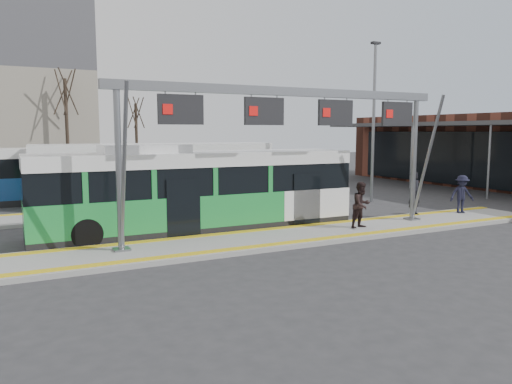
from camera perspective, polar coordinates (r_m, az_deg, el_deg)
ground at (r=18.28m, az=5.54°, el=-5.12°), size 120.00×120.00×0.00m
platform_main at (r=18.27m, az=5.54°, el=-4.89°), size 22.00×3.00×0.15m
platform_second at (r=24.04m, az=-13.07°, el=-2.18°), size 20.00×3.00×0.15m
tactile_main at (r=18.25m, az=5.55°, el=-4.63°), size 22.00×2.65×0.02m
tactile_second at (r=25.13m, az=-13.71°, el=-1.61°), size 20.00×0.35×0.02m
gantry at (r=17.92m, az=4.31°, el=8.49°), size 13.00×1.68×5.20m
hero_bus at (r=19.06m, az=-6.70°, el=0.03°), size 12.20×2.69×3.35m
bg_bus_green at (r=27.56m, az=-11.34°, el=2.12°), size 12.78×3.44×3.16m
passenger_a at (r=22.93m, az=17.70°, el=-0.15°), size 0.77×0.58×1.93m
passenger_b at (r=19.38m, az=11.97°, el=-1.46°), size 0.97×0.82×1.76m
passenger_c at (r=24.27m, az=22.46°, el=-0.23°), size 1.25×0.95×1.71m
tree_left at (r=44.18m, az=-20.95°, el=10.56°), size 1.40×1.40×9.17m
tree_mid at (r=50.37m, az=-13.57°, el=8.76°), size 1.40×1.40×7.36m
lamp_east at (r=27.56m, az=13.29°, el=8.14°), size 0.50×0.25×8.47m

